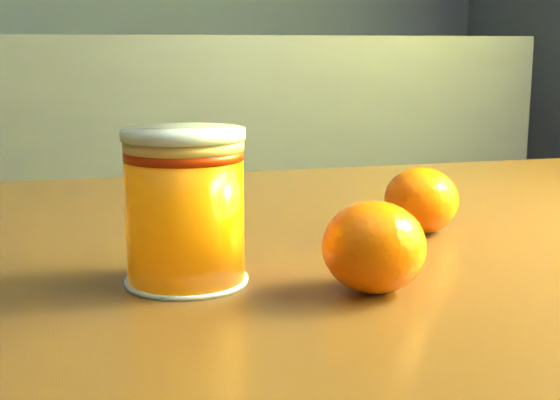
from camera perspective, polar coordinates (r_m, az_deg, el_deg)
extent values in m
cube|color=brown|center=(0.62, 11.35, -4.36)|extent=(0.99, 0.70, 0.04)
cylinder|color=orange|center=(0.48, -6.95, -1.26)|extent=(0.07, 0.07, 0.08)
cylinder|color=#E3B35C|center=(0.47, -7.07, 4.03)|extent=(0.07, 0.07, 0.01)
cylinder|color=silver|center=(0.47, -7.09, 4.71)|extent=(0.07, 0.07, 0.00)
ellipsoid|color=#FF6505|center=(0.46, 6.89, -3.43)|extent=(0.07, 0.07, 0.05)
ellipsoid|color=#FF6505|center=(0.62, 10.30, -0.01)|extent=(0.08, 0.08, 0.05)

